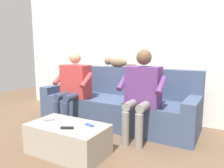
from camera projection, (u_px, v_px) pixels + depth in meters
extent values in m
plane|color=brown|center=(91.00, 139.00, 2.88)|extent=(8.00, 8.00, 0.00)
cube|color=silver|center=(131.00, 40.00, 3.75)|extent=(4.83, 0.06, 2.69)
cube|color=#3D4C6B|center=(113.00, 112.00, 3.37)|extent=(2.16, 0.62, 0.43)
cube|color=#3D4C6B|center=(124.00, 93.00, 3.66)|extent=(2.52, 0.15, 0.89)
cube|color=#3D4C6B|center=(191.00, 120.00, 2.79)|extent=(0.18, 0.62, 0.55)
cube|color=#3D4C6B|center=(57.00, 100.00, 3.92)|extent=(0.18, 0.62, 0.55)
cube|color=#A89E8E|center=(68.00, 139.00, 2.46)|extent=(0.90, 0.51, 0.34)
cube|color=#5B3370|center=(143.00, 87.00, 2.85)|extent=(0.45, 0.24, 0.54)
sphere|color=brown|center=(144.00, 57.00, 2.79)|extent=(0.20, 0.20, 0.20)
cylinder|color=gray|center=(145.00, 106.00, 2.69)|extent=(0.11, 0.35, 0.11)
cylinder|color=gray|center=(131.00, 104.00, 2.78)|extent=(0.11, 0.35, 0.11)
cylinder|color=gray|center=(139.00, 131.00, 2.59)|extent=(0.10, 0.10, 0.43)
cylinder|color=gray|center=(125.00, 128.00, 2.67)|extent=(0.10, 0.10, 0.43)
cylinder|color=#5B3370|center=(161.00, 85.00, 2.65)|extent=(0.08, 0.27, 0.22)
cylinder|color=#5B3370|center=(123.00, 82.00, 2.90)|extent=(0.08, 0.27, 0.22)
cube|color=#B23838|center=(76.00, 81.00, 3.40)|extent=(0.45, 0.24, 0.52)
sphere|color=tan|center=(75.00, 58.00, 3.34)|extent=(0.18, 0.18, 0.18)
cylinder|color=#333D56|center=(73.00, 97.00, 3.24)|extent=(0.11, 0.35, 0.11)
cylinder|color=#333D56|center=(64.00, 95.00, 3.32)|extent=(0.11, 0.35, 0.11)
cylinder|color=#333D56|center=(66.00, 117.00, 3.13)|extent=(0.10, 0.10, 0.43)
cylinder|color=#333D56|center=(57.00, 115.00, 3.21)|extent=(0.10, 0.10, 0.43)
cylinder|color=#B23838|center=(86.00, 80.00, 3.20)|extent=(0.08, 0.27, 0.22)
cylinder|color=#B23838|center=(60.00, 78.00, 3.45)|extent=(0.08, 0.27, 0.22)
ellipsoid|color=#756047|center=(118.00, 62.00, 3.63)|extent=(0.33, 0.14, 0.16)
sphere|color=#756047|center=(108.00, 61.00, 3.72)|extent=(0.14, 0.14, 0.14)
cone|color=#756047|center=(110.00, 58.00, 3.74)|extent=(0.05, 0.05, 0.04)
cone|color=#756047|center=(108.00, 58.00, 3.68)|extent=(0.05, 0.05, 0.04)
cylinder|color=#756047|center=(130.00, 65.00, 3.53)|extent=(0.18, 0.03, 0.03)
cube|color=gray|center=(49.00, 120.00, 2.55)|extent=(0.11, 0.11, 0.02)
cube|color=black|center=(67.00, 128.00, 2.29)|extent=(0.14, 0.09, 0.02)
cube|color=#3860B7|center=(89.00, 125.00, 2.38)|extent=(0.12, 0.07, 0.02)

